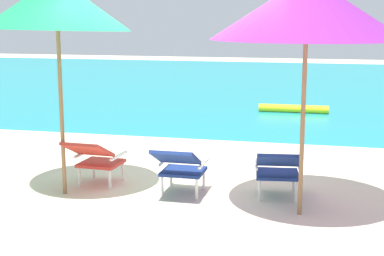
# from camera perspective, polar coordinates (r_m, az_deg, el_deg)

# --- Properties ---
(ground_plane) EXTENTS (40.00, 40.00, 0.00)m
(ground_plane) POSITION_cam_1_polar(r_m,az_deg,el_deg) (11.27, 4.25, -0.33)
(ground_plane) COLOR beige
(ocean_band) EXTENTS (40.00, 18.00, 0.01)m
(ocean_band) POSITION_cam_1_polar(r_m,az_deg,el_deg) (19.25, 8.13, 4.32)
(ocean_band) COLOR teal
(ocean_band) RESTS_ON ground_plane
(swim_buoy) EXTENTS (1.60, 0.18, 0.18)m
(swim_buoy) POSITION_cam_1_polar(r_m,az_deg,el_deg) (13.59, 9.98, 1.90)
(swim_buoy) COLOR yellow
(swim_buoy) RESTS_ON ocean_band
(lounge_chair_left) EXTENTS (0.59, 0.90, 0.68)m
(lounge_chair_left) POSITION_cam_1_polar(r_m,az_deg,el_deg) (7.63, -9.56, -2.86)
(lounge_chair_left) COLOR red
(lounge_chair_left) RESTS_ON ground_plane
(lounge_chair_center) EXTENTS (0.55, 0.87, 0.68)m
(lounge_chair_center) POSITION_cam_1_polar(r_m,az_deg,el_deg) (7.12, -1.20, -3.70)
(lounge_chair_center) COLOR navy
(lounge_chair_center) RESTS_ON ground_plane
(lounge_chair_right) EXTENTS (0.64, 0.93, 0.68)m
(lounge_chair_right) POSITION_cam_1_polar(r_m,az_deg,el_deg) (7.07, 8.50, -3.93)
(lounge_chair_right) COLOR navy
(lounge_chair_right) RESTS_ON ground_plane
(beach_umbrella_left) EXTENTS (2.49, 2.49, 2.69)m
(beach_umbrella_left) POSITION_cam_1_polar(r_m,az_deg,el_deg) (7.20, -13.21, 11.85)
(beach_umbrella_left) COLOR olive
(beach_umbrella_left) RESTS_ON ground_plane
(beach_umbrella_right) EXTENTS (2.84, 2.84, 2.63)m
(beach_umbrella_right) POSITION_cam_1_polar(r_m,az_deg,el_deg) (6.36, 11.29, 11.53)
(beach_umbrella_right) COLOR olive
(beach_umbrella_right) RESTS_ON ground_plane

